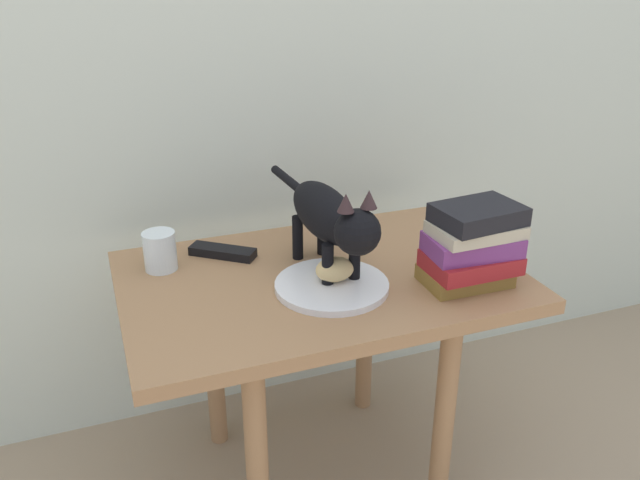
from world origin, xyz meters
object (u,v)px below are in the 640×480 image
(cat, at_px, (330,217))
(book_stack, at_px, (472,246))
(bread_roll, at_px, (335,269))
(plate, at_px, (331,286))
(candle_jar, at_px, (160,253))
(side_table, at_px, (320,306))
(tv_remote, at_px, (223,252))

(cat, distance_m, book_stack, 0.29)
(bread_roll, bearing_deg, book_stack, -17.69)
(plate, relative_size, cat, 0.49)
(book_stack, bearing_deg, candle_jar, 153.67)
(bread_roll, height_order, cat, cat)
(plate, height_order, book_stack, book_stack)
(bread_roll, bearing_deg, cat, 80.20)
(side_table, bearing_deg, book_stack, -27.93)
(candle_jar, bearing_deg, plate, -34.49)
(side_table, relative_size, tv_remote, 5.54)
(bread_roll, bearing_deg, side_table, 98.71)
(side_table, height_order, tv_remote, tv_remote)
(cat, bearing_deg, book_stack, -27.72)
(side_table, height_order, book_stack, book_stack)
(tv_remote, bearing_deg, book_stack, 3.21)
(side_table, bearing_deg, bread_roll, -81.29)
(side_table, bearing_deg, cat, -30.73)
(bread_roll, height_order, candle_jar, candle_jar)
(cat, distance_m, tv_remote, 0.29)
(book_stack, height_order, tv_remote, book_stack)
(book_stack, distance_m, tv_remote, 0.55)
(side_table, xyz_separation_m, bread_roll, (0.01, -0.06, 0.12))
(cat, relative_size, tv_remote, 3.20)
(book_stack, bearing_deg, side_table, 152.07)
(side_table, height_order, plate, plate)
(tv_remote, bearing_deg, cat, -4.43)
(tv_remote, bearing_deg, side_table, -5.43)
(side_table, distance_m, candle_jar, 0.36)
(plate, bearing_deg, tv_remote, 126.59)
(tv_remote, bearing_deg, plate, -15.66)
(bread_roll, height_order, book_stack, book_stack)
(bread_roll, bearing_deg, tv_remote, 129.26)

